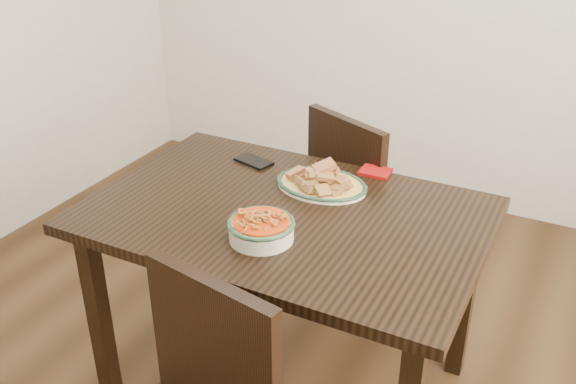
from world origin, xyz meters
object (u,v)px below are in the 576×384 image
at_px(smartphone, 254,161).
at_px(dining_table, 285,233).
at_px(fish_plate, 322,176).
at_px(chair_far, 362,198).
at_px(noodle_bowl, 261,227).

bearing_deg(smartphone, dining_table, -30.24).
bearing_deg(dining_table, fish_plate, 79.45).
bearing_deg(dining_table, chair_far, 86.59).
xyz_separation_m(chair_far, fish_plate, (0.00, -0.43, 0.30)).
bearing_deg(noodle_bowl, smartphone, 122.31).
bearing_deg(noodle_bowl, chair_far, 88.55).
height_order(fish_plate, smartphone, fish_plate).
relative_size(noodle_bowl, smartphone, 1.46).
bearing_deg(smartphone, chair_far, 62.67).
xyz_separation_m(chair_far, smartphone, (-0.32, -0.36, 0.26)).
bearing_deg(chair_far, dining_table, 110.84).
bearing_deg(fish_plate, dining_table, -100.55).
relative_size(fish_plate, noodle_bowl, 1.55).
height_order(dining_table, smartphone, smartphone).
height_order(noodle_bowl, smartphone, noodle_bowl).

